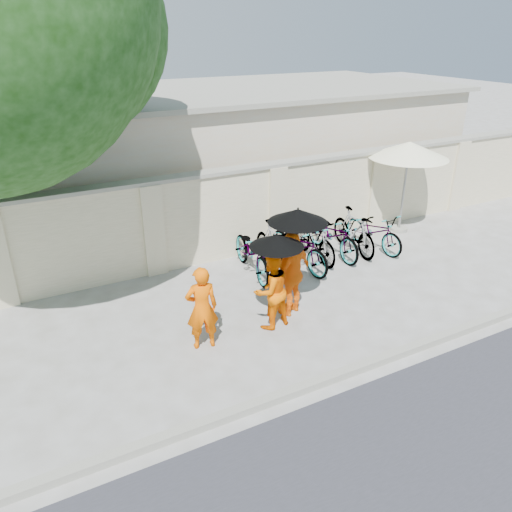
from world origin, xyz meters
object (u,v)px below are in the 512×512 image
monk_right (292,273)px  monk_center (271,290)px  monk_left (202,308)px  patio_umbrella (409,151)px

monk_right → monk_center: bearing=-1.2°
monk_left → monk_center: monk_left is taller
monk_center → patio_umbrella: (5.26, 2.44, 1.39)m
monk_left → patio_umbrella: size_ratio=0.57×
monk_left → monk_center: (1.31, 0.02, -0.02)m
monk_center → patio_umbrella: size_ratio=0.56×
patio_umbrella → monk_center: bearing=-155.1°
patio_umbrella → monk_left: bearing=-159.5°
monk_right → patio_umbrella: patio_umbrella is taller
monk_right → patio_umbrella: size_ratio=0.64×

